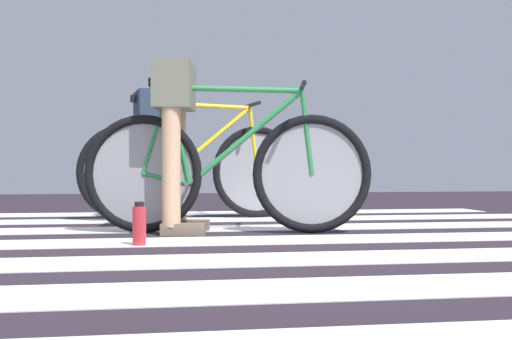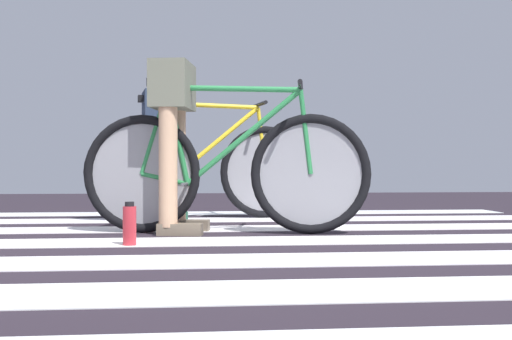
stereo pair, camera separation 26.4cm
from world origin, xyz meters
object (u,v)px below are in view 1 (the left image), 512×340
Objects in this scene: cyclist_1_of_2 at (175,123)px; bicycle_2_of_2 at (193,169)px; cyclist_2_of_2 at (152,137)px; water_bottle at (139,225)px; bicycle_1_of_2 at (227,169)px.

cyclist_1_of_2 is 0.59× the size of bicycle_2_of_2.
cyclist_1_of_2 is 1.16m from bicycle_2_of_2.
cyclist_2_of_2 reaches higher than bicycle_2_of_2.
cyclist_1_of_2 reaches higher than water_bottle.
cyclist_1_of_2 is 4.58× the size of water_bottle.
bicycle_2_of_2 is 1.83m from water_bottle.
cyclist_1_of_2 is (-0.31, 0.06, 0.28)m from bicycle_1_of_2.
bicycle_2_of_2 is at bearing 77.24° from water_bottle.
bicycle_2_of_2 is 1.79× the size of cyclist_2_of_2.
water_bottle is at bearing -120.49° from bicycle_1_of_2.
bicycle_1_of_2 is 0.42m from cyclist_1_of_2.
cyclist_2_of_2 reaches higher than bicycle_1_of_2.
cyclist_1_of_2 reaches higher than bicycle_1_of_2.
cyclist_1_of_2 is at bearing -90.29° from cyclist_2_of_2.
bicycle_2_of_2 is 0.39m from cyclist_2_of_2.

